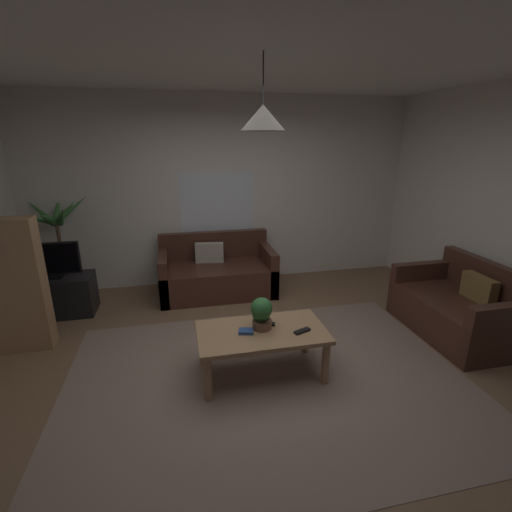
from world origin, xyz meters
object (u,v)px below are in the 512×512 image
object	(u,v)px
potted_palm_corner	(61,250)
coffee_table	(262,337)
bookshelf_corner	(6,285)
tv_stand	(56,296)
couch_under_window	(217,274)
remote_on_table_0	(302,331)
book_on_table_0	(246,331)
remote_on_table_1	(266,324)
pendant_lamp	(263,118)
couch_right_side	(459,310)
tv	(49,260)
potted_plant_on_table	(262,312)

from	to	relation	value
potted_palm_corner	coffee_table	bearing A→B (deg)	-45.17
bookshelf_corner	tv_stand	bearing A→B (deg)	76.40
couch_under_window	potted_palm_corner	size ratio (longest dim) A/B	1.10
coffee_table	remote_on_table_0	xyz separation A→B (m)	(0.35, -0.11, 0.08)
book_on_table_0	potted_palm_corner	distance (m)	3.08
bookshelf_corner	remote_on_table_1	bearing A→B (deg)	-19.68
book_on_table_0	tv_stand	xyz separation A→B (m)	(-2.08, 1.75, -0.22)
remote_on_table_0	tv_stand	bearing A→B (deg)	-146.98
coffee_table	bookshelf_corner	bearing A→B (deg)	157.97
coffee_table	pendant_lamp	bearing A→B (deg)	153.43
coffee_table	potted_palm_corner	world-z (taller)	potted_palm_corner
couch_right_side	potted_palm_corner	bearing A→B (deg)	-113.35
couch_right_side	bookshelf_corner	world-z (taller)	bookshelf_corner
couch_right_side	tv	world-z (taller)	tv
remote_on_table_0	couch_under_window	bearing A→B (deg)	172.82
coffee_table	potted_palm_corner	bearing A→B (deg)	134.83
couch_right_side	tv	distance (m)	4.82
potted_plant_on_table	pendant_lamp	world-z (taller)	pendant_lamp
coffee_table	tv	bearing A→B (deg)	142.26
remote_on_table_0	potted_palm_corner	distance (m)	3.51
couch_under_window	couch_right_side	world-z (taller)	same
pendant_lamp	couch_under_window	bearing A→B (deg)	95.17
coffee_table	remote_on_table_1	world-z (taller)	remote_on_table_1
bookshelf_corner	couch_under_window	bearing A→B (deg)	24.85
potted_palm_corner	remote_on_table_1	bearing A→B (deg)	-43.17
remote_on_table_1	potted_palm_corner	xyz separation A→B (m)	(-2.30, 2.16, 0.23)
remote_on_table_0	potted_plant_on_table	bearing A→B (deg)	-135.33
couch_right_side	remote_on_table_1	size ratio (longest dim) A/B	8.49
tv	bookshelf_corner	world-z (taller)	bookshelf_corner
potted_plant_on_table	tv_stand	distance (m)	2.83
tv_stand	bookshelf_corner	bearing A→B (deg)	-103.60
potted_plant_on_table	pendant_lamp	bearing A→B (deg)	-98.69
coffee_table	couch_right_side	bearing A→B (deg)	6.58
pendant_lamp	bookshelf_corner	bearing A→B (deg)	157.97
coffee_table	remote_on_table_1	distance (m)	0.14
remote_on_table_0	bookshelf_corner	distance (m)	2.98
couch_right_side	bookshelf_corner	bearing A→B (deg)	-98.43
potted_plant_on_table	tv	bearing A→B (deg)	143.10
tv	potted_palm_corner	xyz separation A→B (m)	(-0.01, 0.53, -0.03)
coffee_table	potted_plant_on_table	xyz separation A→B (m)	(0.01, 0.05, 0.23)
couch_under_window	potted_palm_corner	world-z (taller)	potted_palm_corner
couch_under_window	pendant_lamp	world-z (taller)	pendant_lamp
coffee_table	tv	xyz separation A→B (m)	(-2.23, 1.72, 0.34)
couch_right_side	remote_on_table_0	xyz separation A→B (m)	(-2.00, -0.38, 0.19)
tv_stand	potted_palm_corner	distance (m)	0.67
couch_right_side	potted_plant_on_table	xyz separation A→B (m)	(-2.34, -0.22, 0.34)
coffee_table	bookshelf_corner	world-z (taller)	bookshelf_corner
potted_plant_on_table	tv_stand	bearing A→B (deg)	142.75
couch_under_window	potted_plant_on_table	bearing A→B (deg)	-84.51
coffee_table	tv_stand	world-z (taller)	tv_stand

